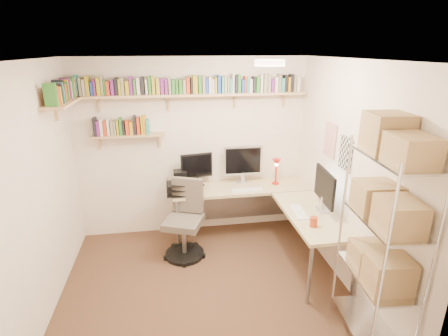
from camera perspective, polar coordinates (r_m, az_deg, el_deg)
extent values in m
plane|color=#46291E|center=(4.19, -3.02, -19.37)|extent=(3.20, 3.20, 0.00)
cube|color=beige|center=(4.97, -5.18, 3.17)|extent=(3.20, 0.04, 2.50)
cube|color=beige|center=(3.76, -28.46, -4.43)|extent=(0.04, 3.00, 2.50)
cube|color=beige|center=(4.02, 19.93, -1.77)|extent=(0.04, 3.00, 2.50)
cube|color=beige|center=(2.25, 0.84, -17.87)|extent=(3.20, 0.04, 2.50)
cube|color=white|center=(3.29, -3.80, 17.24)|extent=(3.20, 3.00, 0.04)
cube|color=white|center=(4.40, 16.89, 4.38)|extent=(0.01, 0.30, 0.42)
cube|color=silver|center=(4.07, 19.21, 2.25)|extent=(0.01, 0.28, 0.38)
cylinder|color=#FFEAC6|center=(3.62, 7.47, 16.65)|extent=(0.30, 0.30, 0.06)
cube|color=#DDB27D|center=(4.69, -5.34, 11.84)|extent=(3.05, 0.25, 0.03)
cube|color=#DDB27D|center=(4.41, -24.67, 9.77)|extent=(0.25, 1.00, 0.03)
cube|color=#DDB27D|center=(4.83, -15.33, 5.17)|extent=(0.95, 0.20, 0.02)
cube|color=#DDB27D|center=(4.84, -19.93, 10.18)|extent=(0.03, 0.20, 0.20)
cube|color=#DDB27D|center=(4.75, -9.05, 10.93)|extent=(0.03, 0.20, 0.20)
cube|color=#DDB27D|center=(4.84, 1.86, 11.30)|extent=(0.03, 0.20, 0.20)
cube|color=#DDB27D|center=(5.02, 9.88, 11.31)|extent=(0.03, 0.20, 0.20)
cube|color=red|center=(4.81, -23.44, 11.97)|extent=(0.04, 0.11, 0.20)
cube|color=teal|center=(4.79, -22.91, 12.30)|extent=(0.04, 0.13, 0.25)
cube|color=gray|center=(4.78, -22.34, 12.21)|extent=(0.03, 0.15, 0.22)
cube|color=beige|center=(4.78, -21.84, 12.10)|extent=(0.04, 0.12, 0.20)
cube|color=#AE9F20|center=(4.76, -21.33, 12.41)|extent=(0.04, 0.15, 0.24)
cube|color=#1F42A1|center=(4.76, -20.71, 12.05)|extent=(0.03, 0.12, 0.17)
cube|color=#71207A|center=(4.75, -20.31, 12.25)|extent=(0.02, 0.13, 0.20)
cube|color=#AE9F20|center=(4.74, -19.75, 12.41)|extent=(0.04, 0.13, 0.22)
cube|color=gray|center=(4.73, -19.24, 12.62)|extent=(0.03, 0.12, 0.24)
cube|color=#2F7A28|center=(4.73, -18.83, 12.33)|extent=(0.02, 0.12, 0.19)
cube|color=red|center=(4.73, -18.38, 12.27)|extent=(0.04, 0.15, 0.17)
cube|color=#71207A|center=(4.72, -17.71, 12.41)|extent=(0.04, 0.15, 0.19)
cube|color=black|center=(4.71, -17.15, 12.63)|extent=(0.04, 0.11, 0.22)
cube|color=#AE9F20|center=(4.70, -16.64, 12.56)|extent=(0.03, 0.13, 0.20)
cube|color=gray|center=(4.70, -16.20, 12.69)|extent=(0.04, 0.13, 0.21)
cube|color=#AE9F20|center=(4.70, -15.49, 12.49)|extent=(0.04, 0.13, 0.17)
cube|color=#71207A|center=(4.69, -14.89, 12.91)|extent=(0.04, 0.11, 0.23)
cube|color=#2F7A28|center=(4.69, -14.35, 12.69)|extent=(0.03, 0.15, 0.19)
cube|color=beige|center=(4.68, -13.81, 12.82)|extent=(0.04, 0.12, 0.21)
cube|color=black|center=(4.68, -13.14, 12.95)|extent=(0.04, 0.12, 0.22)
cube|color=beige|center=(4.68, -12.53, 12.82)|extent=(0.02, 0.14, 0.19)
cube|color=#2F7A28|center=(4.67, -12.01, 13.09)|extent=(0.03, 0.14, 0.23)
cube|color=#AE9F20|center=(4.67, -11.44, 13.09)|extent=(0.04, 0.14, 0.22)
cube|color=#AE9F20|center=(4.67, -10.73, 12.97)|extent=(0.04, 0.15, 0.20)
cube|color=#71207A|center=(4.67, -10.06, 12.98)|extent=(0.04, 0.13, 0.19)
cube|color=#71207A|center=(4.67, -9.43, 13.04)|extent=(0.04, 0.12, 0.20)
cube|color=gray|center=(4.67, -8.86, 13.18)|extent=(0.03, 0.12, 0.22)
cube|color=#2F7A28|center=(4.67, -8.27, 13.01)|extent=(0.04, 0.13, 0.18)
cube|color=#2F7A28|center=(4.67, -7.70, 13.08)|extent=(0.03, 0.11, 0.19)
cube|color=#2F7A28|center=(4.67, -7.10, 13.06)|extent=(0.04, 0.14, 0.18)
cube|color=gray|center=(4.67, -6.51, 13.07)|extent=(0.04, 0.15, 0.18)
cube|color=red|center=(4.68, -5.91, 13.26)|extent=(0.04, 0.11, 0.21)
cube|color=black|center=(4.68, -5.35, 13.20)|extent=(0.02, 0.13, 0.19)
cube|color=#AE9F20|center=(4.68, -4.98, 13.45)|extent=(0.02, 0.14, 0.23)
cube|color=orange|center=(4.68, -4.59, 13.39)|extent=(0.03, 0.15, 0.22)
cube|color=#2F7A28|center=(4.69, -3.98, 13.44)|extent=(0.04, 0.14, 0.23)
cube|color=gray|center=(4.69, -3.37, 13.42)|extent=(0.04, 0.14, 0.22)
cube|color=#1F42A1|center=(4.70, -2.84, 13.27)|extent=(0.03, 0.13, 0.19)
cube|color=beige|center=(4.70, -2.34, 13.40)|extent=(0.03, 0.14, 0.21)
cube|color=beige|center=(4.71, -1.84, 13.24)|extent=(0.03, 0.13, 0.18)
cube|color=#AE9F20|center=(4.71, -1.39, 13.35)|extent=(0.02, 0.12, 0.20)
cube|color=#1F42A1|center=(4.72, -0.87, 13.54)|extent=(0.04, 0.14, 0.23)
cube|color=teal|center=(4.72, -0.29, 13.44)|extent=(0.03, 0.15, 0.21)
cube|color=gray|center=(4.73, 0.18, 13.48)|extent=(0.03, 0.13, 0.22)
cube|color=gray|center=(4.74, 0.62, 13.41)|extent=(0.02, 0.14, 0.20)
cube|color=teal|center=(4.74, 1.05, 13.28)|extent=(0.03, 0.14, 0.18)
cube|color=beige|center=(4.75, 1.45, 13.67)|extent=(0.02, 0.12, 0.25)
cube|color=black|center=(4.75, 1.92, 13.54)|extent=(0.03, 0.12, 0.22)
cube|color=#2F7A28|center=(4.76, 2.43, 13.60)|extent=(0.04, 0.13, 0.23)
cube|color=#1F42A1|center=(4.78, 3.02, 13.24)|extent=(0.03, 0.12, 0.17)
cube|color=red|center=(4.78, 3.44, 13.47)|extent=(0.02, 0.11, 0.21)
cube|color=teal|center=(4.79, 3.81, 13.44)|extent=(0.02, 0.12, 0.21)
cube|color=beige|center=(4.80, 4.26, 13.27)|extent=(0.04, 0.15, 0.18)
cube|color=black|center=(4.81, 4.87, 13.45)|extent=(0.03, 0.12, 0.21)
cube|color=#2F7A28|center=(4.82, 5.47, 13.42)|extent=(0.04, 0.11, 0.20)
cube|color=beige|center=(4.83, 6.04, 13.60)|extent=(0.03, 0.13, 0.23)
cube|color=gray|center=(4.85, 6.63, 13.58)|extent=(0.04, 0.15, 0.23)
cube|color=gray|center=(4.86, 7.26, 13.56)|extent=(0.04, 0.12, 0.23)
cube|color=#71207A|center=(4.88, 7.80, 13.22)|extent=(0.04, 0.14, 0.17)
cube|color=beige|center=(4.89, 8.42, 13.35)|extent=(0.04, 0.12, 0.20)
cube|color=gray|center=(4.90, 8.93, 13.57)|extent=(0.03, 0.13, 0.24)
cube|color=teal|center=(4.92, 9.40, 13.24)|extent=(0.04, 0.14, 0.18)
cube|color=black|center=(4.93, 9.95, 13.46)|extent=(0.04, 0.12, 0.22)
cube|color=orange|center=(4.95, 10.41, 13.29)|extent=(0.03, 0.15, 0.19)
cube|color=black|center=(4.96, 10.83, 13.50)|extent=(0.03, 0.12, 0.23)
cube|color=gray|center=(4.97, 11.36, 13.38)|extent=(0.03, 0.12, 0.21)
cube|color=beige|center=(4.99, 11.85, 13.28)|extent=(0.04, 0.14, 0.20)
cube|color=#2F7A28|center=(3.99, -26.47, 10.62)|extent=(0.12, 0.04, 0.23)
cube|color=red|center=(4.04, -26.25, 10.49)|extent=(0.13, 0.04, 0.20)
cube|color=red|center=(4.08, -26.05, 10.45)|extent=(0.11, 0.04, 0.18)
cube|color=#AE9F20|center=(4.12, -25.88, 10.56)|extent=(0.13, 0.04, 0.18)
cube|color=black|center=(4.16, -25.77, 10.88)|extent=(0.14, 0.03, 0.22)
cube|color=teal|center=(4.20, -25.57, 10.71)|extent=(0.15, 0.03, 0.18)
cube|color=teal|center=(4.23, -25.49, 11.03)|extent=(0.12, 0.03, 0.22)
cube|color=black|center=(4.28, -25.34, 11.28)|extent=(0.12, 0.04, 0.24)
cube|color=#AE9F20|center=(4.32, -25.15, 10.99)|extent=(0.11, 0.02, 0.18)
cube|color=red|center=(4.36, -25.03, 11.08)|extent=(0.12, 0.04, 0.19)
cube|color=#2F7A28|center=(4.40, -24.88, 11.29)|extent=(0.13, 0.03, 0.21)
cube|color=orange|center=(4.45, -24.74, 11.50)|extent=(0.11, 0.04, 0.23)
cube|color=#71207A|center=(4.49, -24.59, 11.57)|extent=(0.14, 0.03, 0.22)
cube|color=#71207A|center=(4.53, -24.47, 11.72)|extent=(0.11, 0.03, 0.24)
cube|color=beige|center=(4.58, -24.29, 11.51)|extent=(0.12, 0.03, 0.19)
cube|color=#2F7A28|center=(4.62, -24.19, 11.85)|extent=(0.15, 0.03, 0.24)
cube|color=gray|center=(4.67, -23.99, 11.64)|extent=(0.13, 0.04, 0.19)
cube|color=red|center=(4.71, -23.89, 11.91)|extent=(0.13, 0.04, 0.22)
cube|color=red|center=(4.76, -23.76, 11.98)|extent=(0.11, 0.03, 0.22)
cube|color=gray|center=(4.79, -23.63, 11.75)|extent=(0.12, 0.03, 0.17)
cube|color=black|center=(4.86, -20.30, 6.36)|extent=(0.04, 0.14, 0.24)
cube|color=#71207A|center=(4.86, -19.80, 6.14)|extent=(0.03, 0.14, 0.20)
cube|color=beige|center=(4.85, -19.34, 6.32)|extent=(0.04, 0.11, 0.22)
cube|color=red|center=(4.84, -18.79, 6.17)|extent=(0.04, 0.12, 0.19)
cube|color=beige|center=(4.83, -18.31, 6.37)|extent=(0.03, 0.12, 0.22)
cube|color=gray|center=(4.83, -17.76, 6.31)|extent=(0.04, 0.14, 0.20)
cube|color=gray|center=(4.82, -17.33, 6.24)|extent=(0.02, 0.15, 0.18)
cube|color=#AE9F20|center=(4.82, -16.92, 6.35)|extent=(0.03, 0.13, 0.20)
cube|color=#2F7A28|center=(4.81, -16.47, 6.54)|extent=(0.03, 0.13, 0.22)
cube|color=black|center=(4.81, -16.04, 6.33)|extent=(0.03, 0.12, 0.18)
cube|color=red|center=(4.80, -15.48, 6.41)|extent=(0.04, 0.12, 0.19)
cube|color=orange|center=(4.80, -14.85, 6.34)|extent=(0.04, 0.12, 0.17)
cube|color=black|center=(4.79, -14.35, 6.81)|extent=(0.04, 0.13, 0.25)
cube|color=red|center=(4.79, -13.77, 6.71)|extent=(0.04, 0.14, 0.22)
cube|color=#AE9F20|center=(4.78, -13.23, 6.86)|extent=(0.02, 0.12, 0.24)
cube|color=orange|center=(4.78, -12.84, 6.91)|extent=(0.03, 0.11, 0.25)
cube|color=teal|center=(4.78, -12.34, 6.62)|extent=(0.04, 0.15, 0.19)
cube|color=#C9B582|center=(4.96, 2.76, -3.14)|extent=(1.93, 0.61, 0.04)
cube|color=#C9B582|center=(4.29, 14.25, -7.42)|extent=(0.61, 1.32, 0.04)
cylinder|color=gray|center=(4.79, -7.56, -9.08)|extent=(0.04, 0.04, 0.71)
cylinder|color=gray|center=(5.25, -7.76, -6.49)|extent=(0.04, 0.04, 0.71)
cylinder|color=gray|center=(5.58, 11.43, -5.13)|extent=(0.04, 0.04, 0.71)
cylinder|color=gray|center=(3.91, 13.80, -16.62)|extent=(0.04, 0.04, 0.71)
cylinder|color=gray|center=(4.12, 20.58, -15.38)|extent=(0.04, 0.04, 0.71)
cube|color=gray|center=(5.32, 2.13, -5.33)|extent=(1.83, 0.02, 0.56)
cube|color=silver|center=(4.96, 3.12, 1.23)|extent=(0.56, 0.03, 0.43)
cube|color=black|center=(4.94, 3.16, 1.15)|extent=(0.50, 0.00, 0.37)
cube|color=black|center=(4.88, -4.49, 0.39)|extent=(0.45, 0.03, 0.35)
cube|color=black|center=(4.26, 16.11, -2.88)|extent=(0.03, 0.59, 0.39)
cube|color=silver|center=(4.25, 15.86, -2.90)|extent=(0.00, 0.53, 0.33)
cube|color=white|center=(4.79, 3.81, -3.61)|extent=(0.43, 0.13, 0.02)
cube|color=white|center=(4.27, 12.12, -6.99)|extent=(0.13, 0.41, 0.02)
cylinder|color=red|center=(5.07, 8.40, -2.45)|extent=(0.10, 0.10, 0.02)
cylinder|color=red|center=(5.02, 8.48, -0.83)|extent=(0.02, 0.02, 0.28)
cone|color=red|center=(4.97, 8.57, 0.93)|extent=(0.12, 0.12, 0.09)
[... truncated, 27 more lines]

